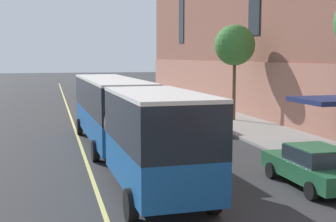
% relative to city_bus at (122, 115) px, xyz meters
% --- Properties ---
extents(ground_plane, '(260.00, 260.00, 0.00)m').
position_rel_city_bus_xyz_m(ground_plane, '(0.89, -8.28, -2.12)').
color(ground_plane, '#303033').
extents(city_bus, '(3.40, 19.36, 3.66)m').
position_rel_city_bus_xyz_m(city_bus, '(0.00, 0.00, 0.00)').
color(city_bus, '#19569E').
rests_on(city_bus, ground).
extents(parked_car_champagne_0, '(2.06, 4.73, 1.56)m').
position_rel_city_bus_xyz_m(parked_car_champagne_0, '(6.23, 13.97, -1.34)').
color(parked_car_champagne_0, '#BCAD89').
rests_on(parked_car_champagne_0, ground).
extents(parked_car_green_1, '(2.03, 4.74, 1.56)m').
position_rel_city_bus_xyz_m(parked_car_green_1, '(6.12, -6.30, -1.34)').
color(parked_car_green_1, '#23603D').
rests_on(parked_car_green_1, ground).
extents(parked_car_champagne_2, '(2.04, 4.46, 1.56)m').
position_rel_city_bus_xyz_m(parked_car_champagne_2, '(6.11, 7.07, -1.34)').
color(parked_car_champagne_2, '#BCAD89').
rests_on(parked_car_champagne_2, ground).
extents(parked_car_white_5, '(1.96, 4.47, 1.56)m').
position_rel_city_bus_xyz_m(parked_car_white_5, '(6.11, 23.98, -1.34)').
color(parked_car_white_5, silver).
rests_on(parked_car_white_5, ground).
extents(street_tree_far_uptown, '(2.98, 2.98, 6.99)m').
position_rel_city_bus_xyz_m(street_tree_far_uptown, '(9.94, 10.84, 3.49)').
color(street_tree_far_uptown, brown).
rests_on(street_tree_far_uptown, sidewalk).
extents(lane_centerline, '(0.16, 140.00, 0.01)m').
position_rel_city_bus_xyz_m(lane_centerline, '(-1.70, -5.28, -2.12)').
color(lane_centerline, '#E0D66B').
rests_on(lane_centerline, ground).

